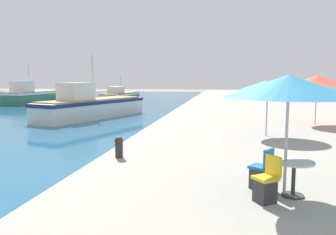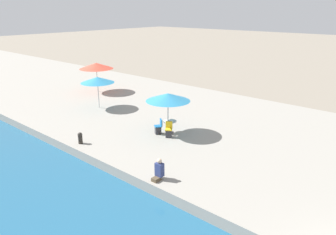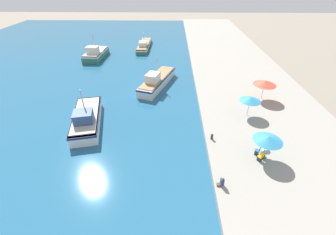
{
  "view_description": "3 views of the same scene",
  "coord_description": "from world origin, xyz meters",
  "px_view_note": "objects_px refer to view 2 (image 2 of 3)",
  "views": [
    {
      "loc": [
        3.75,
        5.44,
        2.94
      ],
      "look_at": [
        1.5,
        18.9,
        1.34
      ],
      "focal_mm": 35.0,
      "sensor_mm": 36.0,
      "label": 1
    },
    {
      "loc": [
        -8.86,
        0.14,
        7.75
      ],
      "look_at": [
        5.04,
        12.29,
        1.54
      ],
      "focal_mm": 35.0,
      "sensor_mm": 36.0,
      "label": 2
    },
    {
      "loc": [
        -3.56,
        -3.47,
        15.41
      ],
      "look_at": [
        -4.0,
        18.0,
        1.14
      ],
      "focal_mm": 24.0,
      "sensor_mm": 36.0,
      "label": 3
    }
  ],
  "objects_px": {
    "cafe_umbrella_pink": "(168,97)",
    "cafe_table": "(170,124)",
    "cafe_umbrella_white": "(97,80)",
    "cafe_chair_right": "(158,129)",
    "person_at_quay": "(159,170)",
    "mooring_bollard": "(80,138)",
    "cafe_chair_left": "(169,132)",
    "cafe_umbrella_striped": "(96,66)"
  },
  "relations": [
    {
      "from": "cafe_chair_left",
      "to": "person_at_quay",
      "type": "relative_size",
      "value": 0.92
    },
    {
      "from": "cafe_umbrella_striped",
      "to": "cafe_table",
      "type": "relative_size",
      "value": 3.73
    },
    {
      "from": "cafe_chair_right",
      "to": "person_at_quay",
      "type": "height_order",
      "value": "person_at_quay"
    },
    {
      "from": "person_at_quay",
      "to": "cafe_chair_left",
      "type": "bearing_deg",
      "value": 36.09
    },
    {
      "from": "cafe_umbrella_striped",
      "to": "cafe_table",
      "type": "xyz_separation_m",
      "value": [
        -3.45,
        -11.6,
        -1.81
      ]
    },
    {
      "from": "cafe_umbrella_pink",
      "to": "cafe_table",
      "type": "height_order",
      "value": "cafe_umbrella_pink"
    },
    {
      "from": "mooring_bollard",
      "to": "cafe_table",
      "type": "bearing_deg",
      "value": -30.08
    },
    {
      "from": "cafe_umbrella_pink",
      "to": "mooring_bollard",
      "type": "xyz_separation_m",
      "value": [
        -4.41,
        2.64,
        -1.91
      ]
    },
    {
      "from": "mooring_bollard",
      "to": "cafe_chair_right",
      "type": "bearing_deg",
      "value": -29.55
    },
    {
      "from": "cafe_chair_right",
      "to": "person_at_quay",
      "type": "distance_m",
      "value": 5.55
    },
    {
      "from": "cafe_umbrella_pink",
      "to": "cafe_umbrella_striped",
      "type": "bearing_deg",
      "value": 72.66
    },
    {
      "from": "person_at_quay",
      "to": "cafe_umbrella_white",
      "type": "bearing_deg",
      "value": 64.96
    },
    {
      "from": "cafe_umbrella_white",
      "to": "mooring_bollard",
      "type": "distance_m",
      "value": 7.13
    },
    {
      "from": "cafe_umbrella_white",
      "to": "person_at_quay",
      "type": "relative_size",
      "value": 2.5
    },
    {
      "from": "person_at_quay",
      "to": "mooring_bollard",
      "type": "bearing_deg",
      "value": 89.21
    },
    {
      "from": "cafe_chair_right",
      "to": "cafe_umbrella_striped",
      "type": "bearing_deg",
      "value": 13.52
    },
    {
      "from": "cafe_umbrella_pink",
      "to": "cafe_chair_right",
      "type": "bearing_deg",
      "value": 138.33
    },
    {
      "from": "cafe_chair_left",
      "to": "person_at_quay",
      "type": "bearing_deg",
      "value": 91.08
    },
    {
      "from": "cafe_chair_right",
      "to": "mooring_bollard",
      "type": "relative_size",
      "value": 1.39
    },
    {
      "from": "cafe_chair_left",
      "to": "cafe_chair_right",
      "type": "relative_size",
      "value": 1.0
    },
    {
      "from": "cafe_chair_left",
      "to": "person_at_quay",
      "type": "xyz_separation_m",
      "value": [
        -4.07,
        -2.97,
        0.11
      ]
    },
    {
      "from": "cafe_chair_right",
      "to": "mooring_bollard",
      "type": "height_order",
      "value": "cafe_chair_right"
    },
    {
      "from": "cafe_umbrella_pink",
      "to": "cafe_chair_left",
      "type": "distance_m",
      "value": 2.02
    },
    {
      "from": "cafe_umbrella_white",
      "to": "person_at_quay",
      "type": "distance_m",
      "value": 12.06
    },
    {
      "from": "cafe_umbrella_striped",
      "to": "cafe_chair_left",
      "type": "xyz_separation_m",
      "value": [
        -4.04,
        -12.01,
        -2.02
      ]
    },
    {
      "from": "cafe_umbrella_white",
      "to": "cafe_umbrella_striped",
      "type": "xyz_separation_m",
      "value": [
        3.05,
        4.16,
        0.19
      ]
    },
    {
      "from": "cafe_umbrella_white",
      "to": "cafe_table",
      "type": "distance_m",
      "value": 7.62
    },
    {
      "from": "cafe_table",
      "to": "cafe_chair_left",
      "type": "bearing_deg",
      "value": -144.98
    },
    {
      "from": "cafe_umbrella_white",
      "to": "cafe_chair_right",
      "type": "xyz_separation_m",
      "value": [
        -1.0,
        -7.04,
        -1.83
      ]
    },
    {
      "from": "cafe_table",
      "to": "mooring_bollard",
      "type": "height_order",
      "value": "cafe_table"
    },
    {
      "from": "cafe_umbrella_striped",
      "to": "cafe_chair_left",
      "type": "bearing_deg",
      "value": -108.59
    },
    {
      "from": "cafe_umbrella_white",
      "to": "cafe_umbrella_striped",
      "type": "bearing_deg",
      "value": 53.71
    },
    {
      "from": "cafe_umbrella_pink",
      "to": "cafe_table",
      "type": "relative_size",
      "value": 3.28
    },
    {
      "from": "cafe_umbrella_white",
      "to": "person_at_quay",
      "type": "xyz_separation_m",
      "value": [
        -5.05,
        -10.82,
        -1.72
      ]
    },
    {
      "from": "cafe_umbrella_pink",
      "to": "cafe_table",
      "type": "distance_m",
      "value": 1.73
    },
    {
      "from": "person_at_quay",
      "to": "mooring_bollard",
      "type": "xyz_separation_m",
      "value": [
        0.08,
        6.03,
        -0.09
      ]
    },
    {
      "from": "cafe_umbrella_pink",
      "to": "person_at_quay",
      "type": "relative_size",
      "value": 2.66
    },
    {
      "from": "cafe_table",
      "to": "mooring_bollard",
      "type": "xyz_separation_m",
      "value": [
        -4.58,
        2.65,
        -0.18
      ]
    },
    {
      "from": "cafe_umbrella_pink",
      "to": "cafe_umbrella_white",
      "type": "relative_size",
      "value": 1.06
    },
    {
      "from": "cafe_umbrella_pink",
      "to": "mooring_bollard",
      "type": "bearing_deg",
      "value": 149.09
    },
    {
      "from": "cafe_chair_left",
      "to": "cafe_umbrella_pink",
      "type": "bearing_deg",
      "value": -79.79
    },
    {
      "from": "mooring_bollard",
      "to": "cafe_umbrella_striped",
      "type": "bearing_deg",
      "value": 48.11
    }
  ]
}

